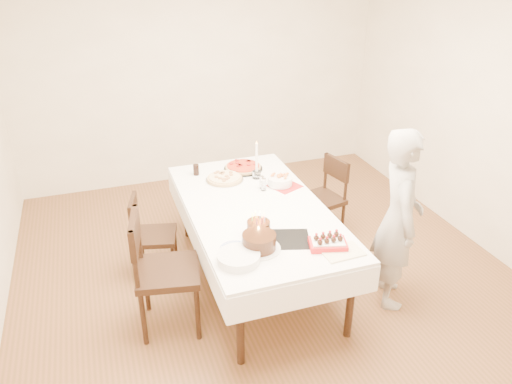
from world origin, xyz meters
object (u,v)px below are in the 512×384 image
object	(u,v)px
person	(398,219)
pizza_white	(225,178)
pizza_pepperoni	(243,167)
taper_candle	(257,160)
chair_left_savory	(155,236)
cola_glass	(196,170)
layer_cake	(259,242)
chair_right_savory	(320,200)
strawberry_box	(328,243)
pasta_bowl	(280,181)
chair_left_dessert	(168,272)
dining_table	(256,244)
birthday_cake	(258,224)

from	to	relation	value
person	pizza_white	distance (m)	1.65
pizza_pepperoni	taper_candle	size ratio (longest dim) A/B	1.01
person	pizza_white	bearing A→B (deg)	64.45
chair_left_savory	taper_candle	xyz separation A→B (m)	(1.03, 0.16, 0.55)
cola_glass	layer_cake	bearing A→B (deg)	-84.18
chair_right_savory	pizza_white	world-z (taller)	chair_right_savory
strawberry_box	pasta_bowl	bearing A→B (deg)	87.54
chair_right_savory	pizza_pepperoni	bearing A→B (deg)	145.56
person	pizza_pepperoni	xyz separation A→B (m)	(-0.87, 1.41, -0.00)
pasta_bowl	pizza_white	bearing A→B (deg)	150.52
chair_left_dessert	taper_candle	xyz separation A→B (m)	(1.03, 0.91, 0.43)
dining_table	strawberry_box	size ratio (longest dim) A/B	7.79
chair_right_savory	pizza_pepperoni	xyz separation A→B (m)	(-0.73, 0.29, 0.35)
pasta_bowl	taper_candle	bearing A→B (deg)	125.72
chair_left_savory	strawberry_box	distance (m)	1.67
pizza_white	layer_cake	size ratio (longest dim) A/B	1.13
taper_candle	pizza_pepperoni	bearing A→B (deg)	104.06
pizza_white	cola_glass	distance (m)	0.31
chair_right_savory	chair_left_savory	distance (m)	1.71
pasta_bowl	chair_left_savory	bearing A→B (deg)	177.27
chair_left_dessert	strawberry_box	bearing A→B (deg)	170.81
dining_table	layer_cake	world-z (taller)	layer_cake
pizza_white	pizza_pepperoni	size ratio (longest dim) A/B	0.94
chair_right_savory	pasta_bowl	size ratio (longest dim) A/B	3.69
chair_right_savory	person	bearing A→B (deg)	-95.40
chair_right_savory	strawberry_box	size ratio (longest dim) A/B	3.11
person	cola_glass	distance (m)	1.96
person	pasta_bowl	distance (m)	1.16
chair_right_savory	taper_candle	xyz separation A→B (m)	(-0.67, 0.05, 0.51)
chair_right_savory	chair_left_dessert	xyz separation A→B (m)	(-1.70, -0.85, 0.08)
pasta_bowl	taper_candle	distance (m)	0.30
dining_table	birthday_cake	world-z (taller)	birthday_cake
pasta_bowl	layer_cake	size ratio (longest dim) A/B	0.72
chair_left_savory	person	world-z (taller)	person
taper_candle	strawberry_box	bearing A→B (deg)	-85.29
dining_table	layer_cake	distance (m)	0.79
chair_right_savory	chair_left_savory	xyz separation A→B (m)	(-1.70, -0.11, -0.03)
pizza_pepperoni	cola_glass	size ratio (longest dim) A/B	3.64
taper_candle	layer_cake	distance (m)	1.25
birthday_cake	person	bearing A→B (deg)	-9.42
pizza_white	chair_right_savory	bearing A→B (deg)	-5.75
chair_left_savory	dining_table	bearing A→B (deg)	168.86
chair_left_savory	birthday_cake	bearing A→B (deg)	144.72
dining_table	pasta_bowl	world-z (taller)	pasta_bowl
chair_left_savory	birthday_cake	world-z (taller)	birthday_cake
chair_right_savory	layer_cake	world-z (taller)	layer_cake
dining_table	taper_candle	world-z (taller)	taper_candle
dining_table	chair_left_dessert	xyz separation A→B (m)	(-0.84, -0.36, 0.13)
chair_left_savory	pasta_bowl	xyz separation A→B (m)	(1.19, -0.06, 0.40)
dining_table	chair_right_savory	xyz separation A→B (m)	(0.87, 0.50, 0.05)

